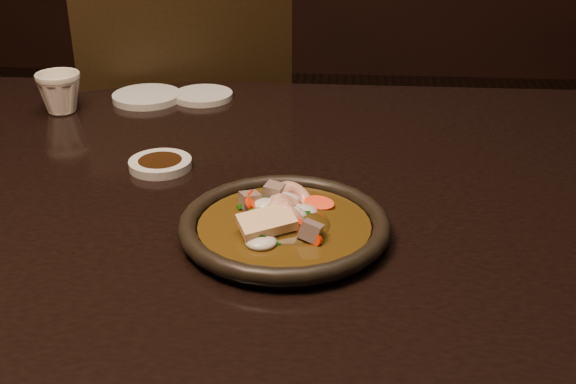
# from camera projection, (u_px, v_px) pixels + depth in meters

# --- Properties ---
(table) EXTENTS (1.60, 0.90, 0.75)m
(table) POSITION_uv_depth(u_px,v_px,m) (173.00, 228.00, 1.04)
(table) COLOR black
(table) RESTS_ON floor
(chair) EXTENTS (0.57, 0.57, 0.93)m
(chair) POSITION_uv_depth(u_px,v_px,m) (185.00, 166.00, 1.64)
(chair) COLOR black
(chair) RESTS_ON floor
(plate) EXTENTS (0.25, 0.25, 0.03)m
(plate) POSITION_uv_depth(u_px,v_px,m) (284.00, 227.00, 0.85)
(plate) COLOR black
(plate) RESTS_ON table
(stirfry) EXTENTS (0.13, 0.16, 0.05)m
(stirfry) POSITION_uv_depth(u_px,v_px,m) (284.00, 221.00, 0.86)
(stirfry) COLOR #3E290B
(stirfry) RESTS_ON plate
(soy_dish) EXTENTS (0.09, 0.09, 0.01)m
(soy_dish) POSITION_uv_depth(u_px,v_px,m) (160.00, 164.00, 1.03)
(soy_dish) COLOR silver
(soy_dish) RESTS_ON table
(saucer_left) EXTENTS (0.12, 0.12, 0.01)m
(saucer_left) POSITION_uv_depth(u_px,v_px,m) (147.00, 97.00, 1.30)
(saucer_left) COLOR silver
(saucer_left) RESTS_ON table
(saucer_right) EXTENTS (0.11, 0.11, 0.01)m
(saucer_right) POSITION_uv_depth(u_px,v_px,m) (203.00, 96.00, 1.31)
(saucer_right) COLOR silver
(saucer_right) RESTS_ON table
(tea_cup) EXTENTS (0.10, 0.09, 0.08)m
(tea_cup) POSITION_uv_depth(u_px,v_px,m) (60.00, 91.00, 1.23)
(tea_cup) COLOR silver
(tea_cup) RESTS_ON table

